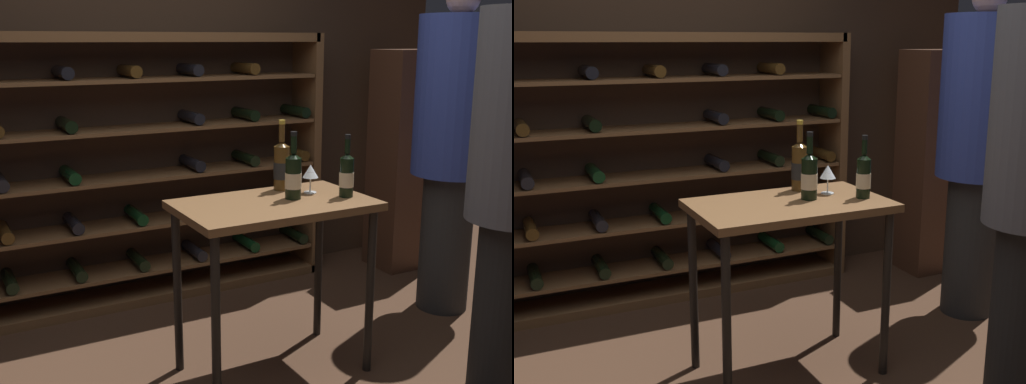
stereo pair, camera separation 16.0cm
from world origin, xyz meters
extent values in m
cube|color=#3D2B1E|center=(0.00, 1.85, 1.46)|extent=(5.01, 0.10, 2.92)
cube|color=brown|center=(1.27, 1.64, 0.88)|extent=(0.06, 0.32, 1.76)
cube|color=brown|center=(-0.26, 1.64, 1.73)|extent=(3.06, 0.32, 0.06)
cube|color=brown|center=(-0.26, 1.64, 0.03)|extent=(3.06, 0.32, 0.06)
cube|color=brown|center=(-0.26, 1.64, 0.22)|extent=(2.98, 0.32, 0.02)
cylinder|color=black|center=(-0.87, 1.64, 0.28)|extent=(0.08, 0.30, 0.08)
cylinder|color=black|center=(-0.46, 1.64, 0.28)|extent=(0.08, 0.30, 0.08)
cylinder|color=black|center=(-0.05, 1.64, 0.28)|extent=(0.08, 0.30, 0.08)
cylinder|color=black|center=(0.35, 1.64, 0.28)|extent=(0.08, 0.30, 0.08)
cylinder|color=black|center=(0.76, 1.64, 0.28)|extent=(0.08, 0.30, 0.08)
cylinder|color=black|center=(1.17, 1.64, 0.28)|extent=(0.08, 0.30, 0.08)
cube|color=brown|center=(-0.26, 1.64, 0.53)|extent=(2.98, 0.32, 0.02)
cylinder|color=#4C3314|center=(-0.87, 1.64, 0.59)|extent=(0.08, 0.30, 0.08)
cylinder|color=black|center=(-0.46, 1.64, 0.59)|extent=(0.08, 0.30, 0.08)
cylinder|color=black|center=(-0.05, 1.64, 0.59)|extent=(0.08, 0.30, 0.08)
cylinder|color=black|center=(0.35, 1.64, 0.59)|extent=(0.08, 0.30, 0.08)
cylinder|color=#4C3314|center=(0.76, 1.64, 0.59)|extent=(0.08, 0.30, 0.08)
cylinder|color=black|center=(1.17, 1.64, 0.59)|extent=(0.08, 0.30, 0.08)
cube|color=brown|center=(-0.26, 1.64, 0.85)|extent=(2.98, 0.32, 0.02)
cylinder|color=black|center=(-0.87, 1.64, 0.90)|extent=(0.08, 0.30, 0.08)
cylinder|color=black|center=(-0.46, 1.64, 0.90)|extent=(0.08, 0.30, 0.08)
cylinder|color=black|center=(0.35, 1.64, 0.90)|extent=(0.08, 0.30, 0.08)
cylinder|color=black|center=(0.76, 1.64, 0.90)|extent=(0.08, 0.30, 0.08)
cylinder|color=#4C3314|center=(1.17, 1.64, 0.90)|extent=(0.08, 0.30, 0.08)
cube|color=brown|center=(-0.26, 1.64, 1.16)|extent=(2.98, 0.32, 0.02)
cylinder|color=black|center=(-0.46, 1.64, 1.21)|extent=(0.08, 0.30, 0.08)
cylinder|color=black|center=(0.35, 1.64, 1.21)|extent=(0.08, 0.30, 0.08)
cylinder|color=black|center=(0.76, 1.64, 1.21)|extent=(0.08, 0.30, 0.08)
cylinder|color=black|center=(1.17, 1.64, 1.21)|extent=(0.08, 0.30, 0.08)
cube|color=brown|center=(-0.26, 1.64, 1.47)|extent=(2.98, 0.32, 0.02)
cylinder|color=black|center=(-0.46, 1.64, 1.53)|extent=(0.08, 0.30, 0.08)
cylinder|color=#4C3314|center=(-0.05, 1.64, 1.53)|extent=(0.08, 0.30, 0.08)
cylinder|color=black|center=(0.35, 1.64, 1.53)|extent=(0.08, 0.30, 0.08)
cylinder|color=#4C3314|center=(0.76, 1.64, 1.53)|extent=(0.08, 0.30, 0.08)
cube|color=brown|center=(0.28, 0.38, 0.91)|extent=(0.98, 0.58, 0.04)
cylinder|color=black|center=(-0.16, 0.14, 0.44)|extent=(0.04, 0.04, 0.89)
cylinder|color=black|center=(0.71, 0.14, 0.44)|extent=(0.04, 0.04, 0.89)
cylinder|color=black|center=(-0.16, 0.62, 0.44)|extent=(0.04, 0.04, 0.89)
cylinder|color=black|center=(0.71, 0.62, 0.44)|extent=(0.04, 0.04, 0.89)
cylinder|color=#272727|center=(1.66, 0.57, 0.45)|extent=(0.32, 0.32, 0.90)
cylinder|color=#2D3D8C|center=(1.66, 0.57, 1.38)|extent=(0.50, 0.50, 0.97)
cylinder|color=black|center=(1.15, -0.33, 0.45)|extent=(0.28, 0.28, 0.89)
cube|color=#4C2D1E|center=(1.96, 1.33, 0.82)|extent=(0.44, 0.36, 1.65)
cylinder|color=#4C3314|center=(0.44, 0.58, 1.05)|extent=(0.08, 0.08, 0.24)
cone|color=#4C3314|center=(0.44, 0.58, 1.18)|extent=(0.08, 0.08, 0.03)
cylinder|color=#4C3314|center=(0.44, 0.58, 1.24)|extent=(0.03, 0.03, 0.10)
cylinder|color=#B7932D|center=(0.44, 0.58, 1.29)|extent=(0.03, 0.03, 0.02)
cylinder|color=black|center=(0.44, 0.58, 1.03)|extent=(0.09, 0.09, 0.09)
cylinder|color=black|center=(0.39, 0.38, 1.03)|extent=(0.08, 0.08, 0.21)
cone|color=black|center=(0.39, 0.38, 1.15)|extent=(0.08, 0.08, 0.03)
cylinder|color=black|center=(0.39, 0.38, 1.21)|extent=(0.03, 0.03, 0.09)
cylinder|color=black|center=(0.39, 0.38, 1.26)|extent=(0.03, 0.03, 0.02)
cylinder|color=#C6B28C|center=(0.39, 0.38, 1.02)|extent=(0.08, 0.08, 0.08)
cylinder|color=black|center=(0.65, 0.29, 1.03)|extent=(0.07, 0.07, 0.20)
cone|color=black|center=(0.65, 0.29, 1.14)|extent=(0.07, 0.07, 0.03)
cylinder|color=black|center=(0.65, 0.29, 1.19)|extent=(0.03, 0.03, 0.08)
cylinder|color=black|center=(0.65, 0.29, 1.24)|extent=(0.03, 0.03, 0.02)
cylinder|color=#C6B28C|center=(0.65, 0.29, 1.02)|extent=(0.08, 0.08, 0.08)
cylinder|color=silver|center=(0.53, 0.44, 0.93)|extent=(0.07, 0.07, 0.00)
cylinder|color=silver|center=(0.53, 0.44, 0.97)|extent=(0.01, 0.01, 0.08)
cone|color=silver|center=(0.53, 0.44, 1.05)|extent=(0.08, 0.08, 0.07)
cylinder|color=#590A14|center=(0.53, 0.44, 1.03)|extent=(0.05, 0.05, 0.02)
camera|label=1|loc=(-1.25, -2.27, 1.72)|focal=44.23mm
camera|label=2|loc=(-1.10, -2.34, 1.72)|focal=44.23mm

